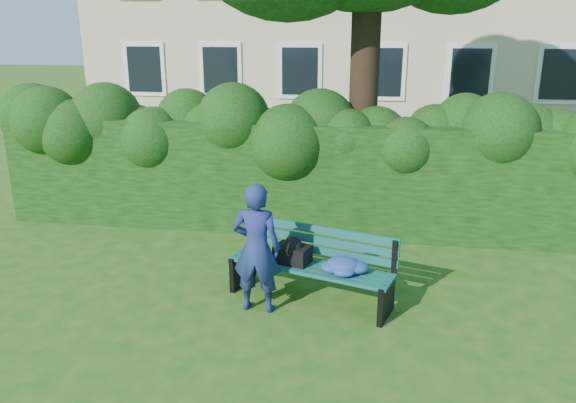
# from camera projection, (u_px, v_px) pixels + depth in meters

# --- Properties ---
(ground) EXTENTS (80.00, 80.00, 0.00)m
(ground) POSITION_uv_depth(u_px,v_px,m) (281.00, 283.00, 7.42)
(ground) COLOR #1C5910
(ground) RESTS_ON ground
(hedge) EXTENTS (10.00, 1.00, 1.80)m
(hedge) POSITION_uv_depth(u_px,v_px,m) (304.00, 176.00, 9.22)
(hedge) COLOR black
(hedge) RESTS_ON ground
(park_bench) EXTENTS (2.11, 1.12, 0.89)m
(park_bench) POSITION_uv_depth(u_px,v_px,m) (316.00, 263.00, 6.82)
(park_bench) COLOR #0D4540
(park_bench) RESTS_ON ground
(man_reading) EXTENTS (0.58, 0.39, 1.57)m
(man_reading) POSITION_uv_depth(u_px,v_px,m) (256.00, 248.00, 6.51)
(man_reading) COLOR navy
(man_reading) RESTS_ON ground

